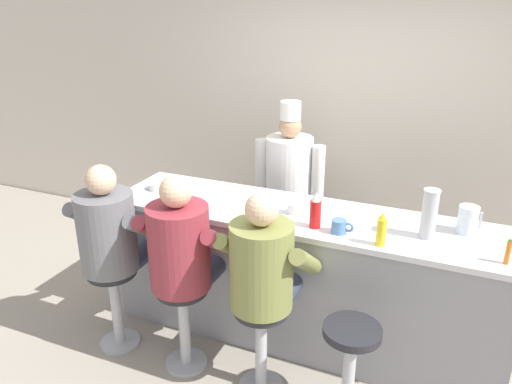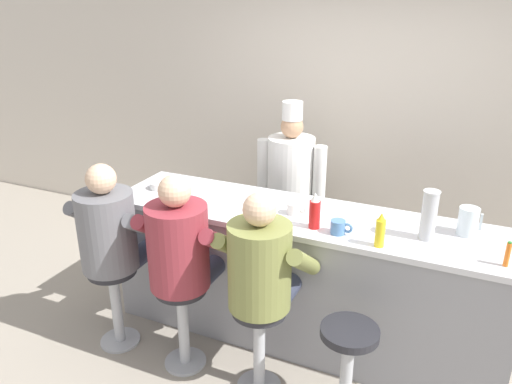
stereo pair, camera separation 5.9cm
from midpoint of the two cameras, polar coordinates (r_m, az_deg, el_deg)
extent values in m
plane|color=#9E9384|center=(3.76, 2.78, -18.74)|extent=(20.00, 20.00, 0.00)
cube|color=beige|center=(4.77, 11.00, 8.09)|extent=(10.00, 0.06, 2.70)
cube|color=gray|center=(3.75, 4.83, -9.82)|extent=(2.81, 0.67, 0.97)
cube|color=silver|center=(3.51, 5.09, -2.78)|extent=(2.86, 0.70, 0.04)
cylinder|color=red|center=(3.27, 6.28, -2.53)|extent=(0.07, 0.07, 0.19)
cone|color=white|center=(3.22, 6.37, -0.51)|extent=(0.06, 0.06, 0.06)
cylinder|color=yellow|center=(3.11, 13.59, -4.50)|extent=(0.06, 0.06, 0.17)
cone|color=yellow|center=(3.07, 13.77, -2.64)|extent=(0.05, 0.05, 0.05)
cylinder|color=orange|center=(3.16, 26.36, -6.22)|extent=(0.03, 0.03, 0.14)
cylinder|color=#287F2D|center=(3.12, 26.59, -4.97)|extent=(0.02, 0.02, 0.01)
cylinder|color=silver|center=(3.44, 22.58, -2.94)|extent=(0.13, 0.13, 0.18)
cube|color=silver|center=(3.44, 23.83, -2.98)|extent=(0.02, 0.02, 0.11)
cylinder|color=white|center=(3.68, -8.27, -1.24)|extent=(0.24, 0.24, 0.02)
ellipsoid|color=#E0BC60|center=(3.67, -8.29, -0.90)|extent=(0.11, 0.08, 0.03)
cylinder|color=white|center=(3.99, -11.54, 0.66)|extent=(0.15, 0.15, 0.05)
cylinder|color=white|center=(3.48, 3.88, -1.88)|extent=(0.09, 0.09, 0.08)
torus|color=white|center=(3.46, 4.84, -1.98)|extent=(0.06, 0.02, 0.06)
cylinder|color=#4C7AB2|center=(3.24, 8.92, -3.90)|extent=(0.10, 0.10, 0.09)
torus|color=#4C7AB2|center=(3.22, 10.01, -4.01)|extent=(0.07, 0.02, 0.07)
cylinder|color=#B7BABF|center=(3.26, 18.69, -2.48)|extent=(0.10, 0.10, 0.31)
cylinder|color=silver|center=(3.20, 19.03, 0.16)|extent=(0.10, 0.10, 0.01)
cylinder|color=#B2B5BA|center=(4.05, -15.65, -16.14)|extent=(0.29, 0.29, 0.02)
cylinder|color=#B2B5BA|center=(3.87, -16.12, -12.46)|extent=(0.08, 0.08, 0.60)
cylinder|color=#232328|center=(3.71, -16.60, -8.65)|extent=(0.35, 0.35, 0.05)
cylinder|color=#33384C|center=(3.88, -15.98, -6.51)|extent=(0.15, 0.39, 0.15)
cylinder|color=#33384C|center=(3.77, -13.61, -7.14)|extent=(0.15, 0.39, 0.15)
cylinder|color=slate|center=(3.57, -17.12, -4.41)|extent=(0.39, 0.39, 0.56)
cylinder|color=slate|center=(3.79, -19.00, -2.65)|extent=(0.10, 0.43, 0.34)
cylinder|color=slate|center=(3.50, -12.86, -4.06)|extent=(0.10, 0.43, 0.34)
sphere|color=#DBB28E|center=(3.43, -17.81, 1.33)|extent=(0.20, 0.20, 0.20)
cylinder|color=#B2B5BA|center=(3.77, -8.42, -18.69)|extent=(0.29, 0.29, 0.02)
cylinder|color=#B2B5BA|center=(3.58, -8.70, -14.87)|extent=(0.08, 0.08, 0.60)
cylinder|color=#232328|center=(3.41, -8.98, -10.84)|extent=(0.35, 0.35, 0.05)
cylinder|color=#33384C|center=(3.58, -8.70, -8.39)|extent=(0.15, 0.40, 0.15)
cylinder|color=#33384C|center=(3.49, -5.87, -9.09)|extent=(0.15, 0.40, 0.15)
cylinder|color=maroon|center=(3.26, -9.29, -6.27)|extent=(0.40, 0.40, 0.57)
cylinder|color=maroon|center=(3.46, -11.87, -4.22)|extent=(0.10, 0.43, 0.34)
cylinder|color=maroon|center=(3.21, -4.43, -5.84)|extent=(0.10, 0.43, 0.34)
sphere|color=#DBB28E|center=(3.10, -9.72, 0.06)|extent=(0.21, 0.21, 0.21)
cylinder|color=#B2B5BA|center=(3.36, 0.06, -17.33)|extent=(0.08, 0.08, 0.60)
cylinder|color=#232328|center=(3.18, 0.06, -13.17)|extent=(0.35, 0.35, 0.05)
cylinder|color=#33384C|center=(3.34, -0.16, -10.50)|extent=(0.15, 0.39, 0.15)
cylinder|color=#33384C|center=(3.28, 3.00, -11.19)|extent=(0.15, 0.39, 0.15)
cylinder|color=olive|center=(3.02, 0.06, -8.51)|extent=(0.39, 0.39, 0.55)
cylinder|color=olive|center=(3.18, -3.21, -6.29)|extent=(0.10, 0.42, 0.33)
cylinder|color=olive|center=(3.02, 5.18, -7.98)|extent=(0.10, 0.42, 0.33)
sphere|color=#DBB28E|center=(2.85, 0.06, -2.00)|extent=(0.20, 0.20, 0.20)
cylinder|color=#B2B5BA|center=(3.23, 10.01, -19.60)|extent=(0.08, 0.08, 0.60)
cylinder|color=#232328|center=(3.05, 10.38, -15.38)|extent=(0.35, 0.35, 0.05)
cube|color=#232328|center=(4.60, 3.24, -5.06)|extent=(0.31, 0.17, 0.75)
cube|color=white|center=(4.49, 3.07, -3.60)|extent=(0.28, 0.02, 0.45)
cylinder|color=white|center=(4.34, 3.42, 2.67)|extent=(0.40, 0.40, 0.56)
sphere|color=tan|center=(4.24, 3.53, 7.49)|extent=(0.19, 0.19, 0.19)
cylinder|color=white|center=(4.20, 3.57, 9.27)|extent=(0.17, 0.17, 0.15)
cylinder|color=white|center=(4.43, 0.27, 3.07)|extent=(0.11, 0.11, 0.48)
cylinder|color=white|center=(4.27, 6.68, 2.17)|extent=(0.11, 0.11, 0.48)
camera|label=1|loc=(0.03, -90.48, -0.19)|focal=35.00mm
camera|label=2|loc=(0.03, 89.52, 0.19)|focal=35.00mm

